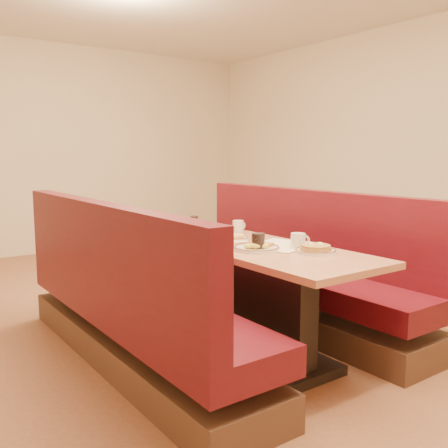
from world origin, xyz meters
TOP-DOWN VIEW (x-y plane):
  - ground at (0.00, 0.00)m, footprint 8.00×8.00m
  - room_envelope at (0.00, 0.00)m, footprint 6.04×8.04m
  - diner_table at (0.00, 0.00)m, footprint 0.70×2.50m
  - booth_left at (-0.73, 0.00)m, footprint 0.55×2.50m
  - booth_right at (0.73, 0.00)m, footprint 0.55×2.50m
  - placemat_near_left at (-0.12, -0.07)m, footprint 0.47×0.40m
  - placemat_near_right at (0.12, -0.48)m, footprint 0.52×0.46m
  - placemat_far_left at (-0.12, 0.43)m, footprint 0.45×0.41m
  - placemat_far_right at (0.12, 0.50)m, footprint 0.44×0.34m
  - pancake_plate at (0.14, -0.77)m, footprint 0.25×0.25m
  - eggs_plate at (-0.10, -0.51)m, footprint 0.29×0.29m
  - extra_plate_mid at (0.02, -0.11)m, footprint 0.21×0.21m
  - extra_plate_far at (-0.17, 0.89)m, footprint 0.22×0.22m
  - coffee_mug_a at (0.14, -0.62)m, footprint 0.13×0.09m
  - coffee_mug_b at (-0.21, -0.26)m, footprint 0.12×0.08m
  - coffee_mug_c at (0.25, 0.14)m, footprint 0.12×0.08m
  - coffee_mug_d at (-0.20, 1.04)m, footprint 0.14×0.10m
  - soda_tumbler_near at (-0.11, -0.54)m, footprint 0.08×0.08m
  - soda_tumbler_mid at (0.13, 0.57)m, footprint 0.06×0.06m

SIDE VIEW (x-z plane):
  - ground at x=0.00m, z-range 0.00..0.00m
  - booth_left at x=-0.73m, z-range -0.16..0.89m
  - booth_right at x=0.73m, z-range -0.16..0.89m
  - diner_table at x=0.00m, z-range 0.00..0.75m
  - placemat_near_left at x=-0.12m, z-range 0.75..0.76m
  - placemat_near_right at x=0.12m, z-range 0.75..0.76m
  - placemat_far_left at x=-0.12m, z-range 0.75..0.76m
  - placemat_far_right at x=0.12m, z-range 0.75..0.76m
  - extra_plate_mid at x=0.02m, z-range 0.74..0.79m
  - extra_plate_far at x=-0.17m, z-range 0.74..0.79m
  - eggs_plate at x=-0.10m, z-range 0.74..0.80m
  - pancake_plate at x=0.14m, z-range 0.74..0.80m
  - soda_tumbler_mid at x=0.13m, z-range 0.75..0.84m
  - coffee_mug_c at x=0.25m, z-range 0.75..0.84m
  - coffee_mug_b at x=-0.21m, z-range 0.75..0.84m
  - coffee_mug_a at x=0.14m, z-range 0.75..0.85m
  - coffee_mug_d at x=-0.20m, z-range 0.75..0.85m
  - soda_tumbler_near at x=-0.11m, z-range 0.75..0.86m
  - room_envelope at x=0.00m, z-range 0.52..3.34m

